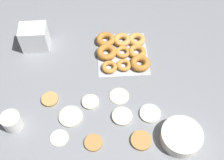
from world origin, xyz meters
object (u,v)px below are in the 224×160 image
at_px(pancake_1, 71,116).
at_px(container_stack, 34,37).
at_px(pancake_2, 93,143).
at_px(pancake_4, 59,138).
at_px(pancake_3, 150,114).
at_px(pancake_7, 141,140).
at_px(pancake_8, 50,99).
at_px(pancake_5, 90,102).
at_px(donut_tray, 122,51).
at_px(batter_bowl, 181,137).
at_px(paper_cup, 12,121).
at_px(pancake_6, 119,96).
at_px(pancake_0, 122,116).

xyz_separation_m(pancake_1, container_stack, (0.20, -0.47, 0.06)).
distance_m(pancake_2, pancake_4, 0.16).
bearing_deg(container_stack, pancake_3, 140.42).
bearing_deg(container_stack, pancake_7, 130.35).
bearing_deg(pancake_1, pancake_8, -44.53).
bearing_deg(pancake_2, pancake_5, -87.50).
distance_m(pancake_8, container_stack, 0.39).
height_order(donut_tray, batter_bowl, batter_bowl).
bearing_deg(pancake_1, container_stack, -66.86).
bearing_deg(donut_tray, pancake_1, 54.04).
bearing_deg(pancake_2, paper_cup, -17.11).
bearing_deg(pancake_5, donut_tray, -120.45).
bearing_deg(pancake_5, batter_bowl, 151.43).
distance_m(pancake_4, pancake_6, 0.35).
height_order(pancake_3, pancake_5, pancake_5).
distance_m(pancake_7, paper_cup, 0.60).
bearing_deg(pancake_4, paper_cup, -20.34).
relative_size(pancake_2, donut_tray, 0.27).
relative_size(pancake_1, pancake_2, 1.37).
xyz_separation_m(pancake_1, pancake_7, (-0.32, 0.14, 0.00)).
distance_m(pancake_6, container_stack, 0.58).
relative_size(pancake_1, pancake_8, 1.35).
bearing_deg(pancake_2, pancake_4, -12.44).
relative_size(pancake_6, container_stack, 0.68).
distance_m(pancake_2, pancake_5, 0.21).
relative_size(pancake_4, container_stack, 0.58).
distance_m(pancake_0, batter_bowl, 0.29).
bearing_deg(pancake_7, pancake_4, -5.86).
bearing_deg(pancake_0, pancake_2, 41.40).
height_order(pancake_6, batter_bowl, batter_bowl).
xyz_separation_m(pancake_0, pancake_8, (0.35, -0.12, -0.00)).
height_order(pancake_7, batter_bowl, batter_bowl).
distance_m(pancake_3, batter_bowl, 0.18).
height_order(pancake_0, pancake_5, pancake_0).
bearing_deg(pancake_1, pancake_4, 64.61).
bearing_deg(pancake_2, pancake_6, -119.73).
bearing_deg(pancake_8, paper_cup, 38.57).
bearing_deg(pancake_8, pancake_2, 130.91).
relative_size(pancake_1, paper_cup, 1.27).
distance_m(pancake_3, pancake_7, 0.15).
bearing_deg(pancake_8, pancake_0, 161.23).
distance_m(pancake_5, container_stack, 0.50).
xyz_separation_m(pancake_4, pancake_5, (-0.15, -0.18, 0.00)).
bearing_deg(pancake_7, pancake_5, -43.88).
relative_size(pancake_8, donut_tray, 0.27).
xyz_separation_m(pancake_5, pancake_7, (-0.22, 0.22, 0.00)).
distance_m(pancake_5, pancake_6, 0.15).
bearing_deg(paper_cup, pancake_2, 162.89).
xyz_separation_m(pancake_4, container_stack, (0.15, -0.58, 0.07)).
xyz_separation_m(pancake_0, paper_cup, (0.51, 0.01, 0.03)).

